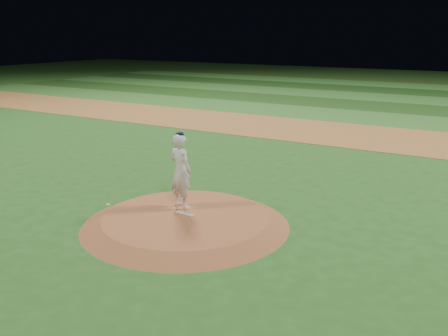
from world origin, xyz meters
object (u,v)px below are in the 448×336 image
object	(u,v)px
pitching_rubber	(184,214)
pitcher_on_mound	(181,171)
rosin_bag	(108,205)
pitchers_mound	(186,221)

from	to	relation	value
pitching_rubber	pitcher_on_mound	world-z (taller)	pitcher_on_mound
rosin_bag	pitcher_on_mound	bearing A→B (deg)	27.51
rosin_bag	pitchers_mound	bearing A→B (deg)	10.40
pitchers_mound	rosin_bag	distance (m)	2.39
pitching_rubber	rosin_bag	bearing A→B (deg)	-161.71
pitchers_mound	pitching_rubber	world-z (taller)	pitching_rubber
pitchers_mound	pitching_rubber	distance (m)	0.21
pitchers_mound	pitcher_on_mound	distance (m)	1.38
pitching_rubber	rosin_bag	size ratio (longest dim) A/B	5.31
pitchers_mound	pitching_rubber	xyz separation A→B (m)	(-0.11, 0.11, 0.14)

